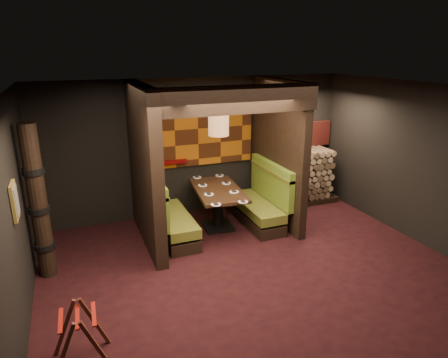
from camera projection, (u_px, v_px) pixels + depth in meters
floor at (254, 271)px, 6.39m from camera, size 6.50×5.50×0.02m
ceiling at (259, 89)px, 5.50m from camera, size 6.50×5.50×0.02m
wall_back at (198, 147)px, 8.39m from camera, size 6.50×0.02×2.85m
wall_front at (394, 283)px, 3.51m from camera, size 6.50×0.02×2.85m
wall_left at (13, 219)px, 4.81m from camera, size 0.02×5.50×2.85m
wall_right at (421, 164)px, 7.09m from camera, size 0.02×5.50×2.85m
partition_left at (145, 167)px, 6.93m from camera, size 0.20×2.20×2.85m
partition_right at (277, 153)px, 7.90m from camera, size 0.15×2.10×2.85m
header_beam at (237, 100)px, 6.18m from camera, size 2.85×0.18×0.44m
tapa_back_panel at (198, 128)px, 8.21m from camera, size 2.40×0.06×1.55m
tapa_side_panel at (148, 141)px, 7.00m from camera, size 0.04×1.85×1.45m
lacquer_shelf at (173, 162)px, 8.16m from camera, size 0.60×0.12×0.07m
booth_bench_left at (169, 218)px, 7.39m from camera, size 0.68×1.60×1.14m
booth_bench_right at (260, 204)px, 8.05m from camera, size 0.68×1.60×1.14m
dining_table at (218, 200)px, 7.75m from camera, size 1.00×1.63×0.82m
place_settings at (218, 188)px, 7.67m from camera, size 0.83×1.82×0.03m
pendant_lamp at (219, 123)px, 7.23m from camera, size 0.38×0.38×0.98m
framed_picture at (15, 201)px, 4.85m from camera, size 0.05×0.36×0.46m
luggage_rack at (80, 335)px, 4.43m from camera, size 0.68×0.49×0.73m
totem_column at (38, 204)px, 5.93m from camera, size 0.31×0.31×2.40m
firewood_stack at (300, 177)px, 9.08m from camera, size 1.73×0.70×1.22m
mosaic_header at (295, 135)px, 9.09m from camera, size 1.83×0.10×0.56m
bay_front_post at (275, 149)px, 8.17m from camera, size 0.08×0.08×2.85m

